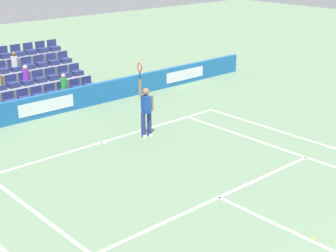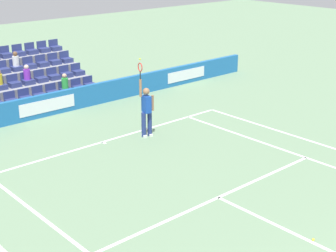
{
  "view_description": "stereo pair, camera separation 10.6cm",
  "coord_description": "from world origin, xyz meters",
  "views": [
    {
      "loc": [
        9.37,
        1.94,
        6.52
      ],
      "look_at": [
        -0.77,
        -9.32,
        1.1
      ],
      "focal_mm": 54.92,
      "sensor_mm": 36.0,
      "label": 1
    },
    {
      "loc": [
        9.29,
        2.01,
        6.52
      ],
      "look_at": [
        -0.77,
        -9.32,
        1.1
      ],
      "focal_mm": 54.92,
      "sensor_mm": 36.0,
      "label": 2
    }
  ],
  "objects": [
    {
      "name": "line_centre_service",
      "position": [
        0.0,
        -3.2,
        0.0
      ],
      "size": [
        0.1,
        6.4,
        0.01
      ],
      "primitive_type": "cube",
      "color": "white",
      "rests_on": "ground"
    },
    {
      "name": "line_service",
      "position": [
        0.0,
        -6.4,
        0.0
      ],
      "size": [
        8.23,
        0.1,
        0.01
      ],
      "primitive_type": "cube",
      "color": "white",
      "rests_on": "ground"
    },
    {
      "name": "sponsor_barrier",
      "position": [
        0.0,
        -15.73,
        0.45
      ],
      "size": [
        22.72,
        0.22,
        0.9
      ],
      "color": "#1E66AD",
      "rests_on": "ground"
    },
    {
      "name": "stadium_stand",
      "position": [
        0.01,
        -18.67,
        0.68
      ],
      "size": [
        6.2,
        3.8,
        2.61
      ],
      "color": "gray",
      "rests_on": "ground"
    },
    {
      "name": "line_baseline",
      "position": [
        0.0,
        -11.89,
        0.0
      ],
      "size": [
        10.97,
        0.1,
        0.01
      ],
      "primitive_type": "cube",
      "color": "white",
      "rests_on": "ground"
    },
    {
      "name": "loose_tennis_ball",
      "position": [
        -0.07,
        -3.46,
        0.03
      ],
      "size": [
        0.07,
        0.07,
        0.07
      ],
      "primitive_type": "sphere",
      "color": "#D1E533",
      "rests_on": "ground"
    },
    {
      "name": "line_centre_mark",
      "position": [
        0.0,
        -11.79,
        0.0
      ],
      "size": [
        0.1,
        0.2,
        0.01
      ],
      "primitive_type": "cube",
      "color": "white",
      "rests_on": "ground"
    },
    {
      "name": "tennis_player",
      "position": [
        -1.52,
        -11.32,
        0.99
      ],
      "size": [
        0.51,
        0.4,
        2.85
      ],
      "color": "navy",
      "rests_on": "ground"
    },
    {
      "name": "line_singles_sideline_right",
      "position": [
        -4.12,
        -5.95,
        0.0
      ],
      "size": [
        0.1,
        11.89,
        0.01
      ],
      "primitive_type": "cube",
      "color": "white",
      "rests_on": "ground"
    }
  ]
}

